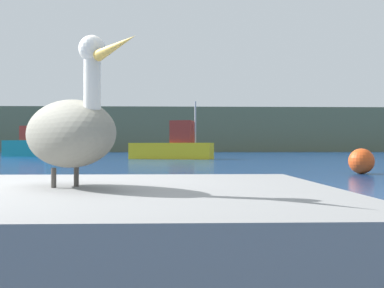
{
  "coord_description": "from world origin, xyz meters",
  "views": [
    {
      "loc": [
        1.48,
        -3.16,
        0.86
      ],
      "look_at": [
        2.17,
        16.31,
        0.96
      ],
      "focal_mm": 43.67,
      "sensor_mm": 36.0,
      "label": 1
    }
  ],
  "objects_px": {
    "pelican": "(69,131)",
    "fishing_boat_teal": "(31,146)",
    "mooring_buoy": "(361,161)",
    "fishing_boat_yellow": "(174,147)"
  },
  "relations": [
    {
      "from": "pelican",
      "to": "fishing_boat_teal",
      "type": "bearing_deg",
      "value": 161.88
    },
    {
      "from": "fishing_boat_teal",
      "to": "mooring_buoy",
      "type": "relative_size",
      "value": 6.49
    },
    {
      "from": "fishing_boat_teal",
      "to": "mooring_buoy",
      "type": "distance_m",
      "value": 31.24
    },
    {
      "from": "pelican",
      "to": "mooring_buoy",
      "type": "distance_m",
      "value": 13.26
    },
    {
      "from": "fishing_boat_yellow",
      "to": "mooring_buoy",
      "type": "relative_size",
      "value": 7.33
    },
    {
      "from": "pelican",
      "to": "fishing_boat_yellow",
      "type": "relative_size",
      "value": 0.2
    },
    {
      "from": "fishing_boat_yellow",
      "to": "fishing_boat_teal",
      "type": "relative_size",
      "value": 1.13
    },
    {
      "from": "fishing_boat_teal",
      "to": "mooring_buoy",
      "type": "height_order",
      "value": "fishing_boat_teal"
    },
    {
      "from": "fishing_boat_teal",
      "to": "pelican",
      "type": "bearing_deg",
      "value": -48.3
    },
    {
      "from": "fishing_boat_yellow",
      "to": "mooring_buoy",
      "type": "bearing_deg",
      "value": -54.79
    }
  ]
}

